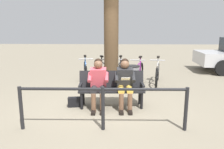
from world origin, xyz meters
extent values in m
plane|color=gray|center=(0.00, 0.00, 0.00)|extent=(40.00, 40.00, 0.00)
cube|color=black|center=(-0.21, -0.07, 0.42)|extent=(1.62, 0.52, 0.05)
cube|color=black|center=(-0.20, -0.26, 0.66)|extent=(1.60, 0.22, 0.42)
cube|color=black|center=(-0.97, -0.11, 0.56)|extent=(0.08, 0.40, 0.05)
cube|color=black|center=(0.55, -0.03, 0.56)|extent=(0.08, 0.40, 0.05)
cylinder|color=black|center=(-0.94, 0.06, 0.20)|extent=(0.07, 0.07, 0.40)
cylinder|color=black|center=(0.50, 0.13, 0.20)|extent=(0.07, 0.07, 0.40)
cylinder|color=black|center=(-0.92, -0.28, 0.20)|extent=(0.07, 0.07, 0.40)
cylinder|color=black|center=(0.52, -0.21, 0.20)|extent=(0.07, 0.07, 0.40)
cube|color=#262628|center=(-0.53, -0.11, 0.71)|extent=(0.39, 0.33, 0.55)
sphere|color=brown|center=(-0.53, -0.09, 1.06)|extent=(0.21, 0.21, 0.21)
sphere|color=black|center=(-0.53, -0.12, 1.10)|extent=(0.20, 0.20, 0.20)
cylinder|color=gold|center=(-0.64, 0.09, 0.49)|extent=(0.17, 0.41, 0.15)
cylinder|color=brown|center=(-0.65, 0.29, 0.23)|extent=(0.11, 0.11, 0.45)
cube|color=black|center=(-0.65, 0.39, 0.04)|extent=(0.10, 0.22, 0.07)
cylinder|color=#262628|center=(-0.73, 0.00, 0.77)|extent=(0.11, 0.31, 0.23)
cylinder|color=gold|center=(-0.44, 0.10, 0.49)|extent=(0.17, 0.41, 0.15)
cylinder|color=brown|center=(-0.45, 0.30, 0.23)|extent=(0.11, 0.11, 0.45)
cube|color=black|center=(-0.45, 0.40, 0.04)|extent=(0.10, 0.22, 0.07)
cylinder|color=#262628|center=(-0.33, 0.02, 0.77)|extent=(0.11, 0.31, 0.23)
cube|color=silver|center=(-0.54, 0.19, 0.77)|extent=(0.21, 0.13, 0.09)
cube|color=#D84C59|center=(0.11, -0.08, 0.71)|extent=(0.39, 0.33, 0.55)
sphere|color=brown|center=(0.11, -0.06, 1.06)|extent=(0.21, 0.21, 0.21)
sphere|color=black|center=(0.11, -0.09, 1.10)|extent=(0.20, 0.20, 0.20)
cylinder|color=#262628|center=(0.00, 0.12, 0.49)|extent=(0.17, 0.41, 0.15)
cylinder|color=brown|center=(-0.01, 0.32, 0.23)|extent=(0.11, 0.11, 0.45)
cube|color=black|center=(-0.01, 0.42, 0.04)|extent=(0.10, 0.22, 0.07)
cylinder|color=#D84C59|center=(-0.09, 0.03, 0.77)|extent=(0.11, 0.31, 0.23)
cylinder|color=#262628|center=(0.20, 0.13, 0.49)|extent=(0.17, 0.41, 0.15)
cylinder|color=brown|center=(0.19, 0.33, 0.23)|extent=(0.11, 0.11, 0.45)
cube|color=black|center=(0.19, 0.43, 0.04)|extent=(0.10, 0.22, 0.07)
cylinder|color=#D84C59|center=(0.31, 0.05, 0.77)|extent=(0.11, 0.31, 0.23)
cube|color=black|center=(0.72, -0.03, 0.12)|extent=(0.31, 0.18, 0.24)
cylinder|color=#4C3823|center=(-0.14, -1.61, 2.10)|extent=(0.44, 0.44, 4.20)
cylinder|color=slate|center=(-0.80, -1.34, 0.39)|extent=(0.36, 0.36, 0.79)
cylinder|color=black|center=(-0.80, -1.34, 0.80)|extent=(0.38, 0.38, 0.03)
torus|color=black|center=(-1.60, -1.92, 0.33)|extent=(0.19, 0.66, 0.66)
cylinder|color=silver|center=(-1.60, -1.92, 0.33)|extent=(0.06, 0.07, 0.06)
torus|color=black|center=(-1.81, -2.92, 0.33)|extent=(0.19, 0.66, 0.66)
cylinder|color=silver|center=(-1.81, -2.92, 0.33)|extent=(0.06, 0.07, 0.06)
cylinder|color=silver|center=(-1.71, -2.42, 0.71)|extent=(0.17, 0.63, 0.04)
cylinder|color=silver|center=(-1.69, -2.34, 0.51)|extent=(0.16, 0.59, 0.43)
cylinder|color=silver|center=(-1.75, -2.60, 0.63)|extent=(0.04, 0.04, 0.55)
cube|color=black|center=(-1.75, -2.60, 0.91)|extent=(0.13, 0.23, 0.05)
cylinder|color=#B2B2B7|center=(-1.63, -2.02, 0.88)|extent=(0.48, 0.13, 0.03)
torus|color=black|center=(-0.96, -1.92, 0.33)|extent=(0.21, 0.66, 0.66)
cylinder|color=silver|center=(-0.96, -1.92, 0.33)|extent=(0.06, 0.07, 0.06)
torus|color=black|center=(-1.20, -2.91, 0.33)|extent=(0.21, 0.66, 0.66)
cylinder|color=silver|center=(-1.20, -2.91, 0.33)|extent=(0.06, 0.07, 0.06)
cylinder|color=#8C268C|center=(-1.08, -2.41, 0.71)|extent=(0.19, 0.62, 0.04)
cylinder|color=#8C268C|center=(-1.06, -2.33, 0.51)|extent=(0.18, 0.59, 0.43)
cylinder|color=#8C268C|center=(-1.12, -2.59, 0.63)|extent=(0.04, 0.04, 0.55)
cube|color=black|center=(-1.12, -2.59, 0.91)|extent=(0.14, 0.23, 0.05)
cylinder|color=#B2B2B7|center=(-0.99, -2.02, 0.88)|extent=(0.47, 0.14, 0.03)
torus|color=black|center=(-0.36, -2.06, 0.33)|extent=(0.13, 0.66, 0.66)
cylinder|color=silver|center=(-0.36, -2.06, 0.33)|extent=(0.06, 0.06, 0.06)
torus|color=black|center=(-0.47, -3.08, 0.33)|extent=(0.13, 0.66, 0.66)
cylinder|color=silver|center=(-0.47, -3.08, 0.33)|extent=(0.06, 0.06, 0.06)
cylinder|color=black|center=(-0.42, -2.57, 0.71)|extent=(0.11, 0.63, 0.04)
cylinder|color=black|center=(-0.41, -2.49, 0.51)|extent=(0.10, 0.60, 0.43)
cylinder|color=black|center=(-0.44, -2.75, 0.63)|extent=(0.04, 0.04, 0.55)
cube|color=black|center=(-0.44, -2.75, 0.91)|extent=(0.11, 0.23, 0.05)
cylinder|color=#B2B2B7|center=(-0.38, -2.17, 0.88)|extent=(0.48, 0.08, 0.03)
torus|color=black|center=(0.04, -2.02, 0.33)|extent=(0.25, 0.65, 0.66)
cylinder|color=silver|center=(0.04, -2.02, 0.33)|extent=(0.07, 0.07, 0.06)
torus|color=black|center=(0.34, -2.99, 0.33)|extent=(0.25, 0.65, 0.66)
cylinder|color=silver|center=(0.34, -2.99, 0.33)|extent=(0.07, 0.07, 0.06)
cylinder|color=black|center=(0.19, -2.51, 0.71)|extent=(0.22, 0.62, 0.04)
cylinder|color=black|center=(0.17, -2.43, 0.51)|extent=(0.21, 0.58, 0.43)
cylinder|color=black|center=(0.24, -2.68, 0.63)|extent=(0.04, 0.04, 0.55)
cube|color=black|center=(0.24, -2.68, 0.91)|extent=(0.15, 0.24, 0.05)
cylinder|color=#B2B2B7|center=(0.07, -2.12, 0.88)|extent=(0.47, 0.17, 0.03)
torus|color=black|center=(0.72, -2.10, 0.33)|extent=(0.18, 0.66, 0.66)
cylinder|color=silver|center=(0.72, -2.10, 0.33)|extent=(0.06, 0.07, 0.06)
torus|color=black|center=(0.91, -3.11, 0.33)|extent=(0.18, 0.66, 0.66)
cylinder|color=silver|center=(0.91, -3.11, 0.33)|extent=(0.06, 0.07, 0.06)
cylinder|color=#1E519E|center=(0.82, -2.61, 0.71)|extent=(0.16, 0.63, 0.04)
cylinder|color=#1E519E|center=(0.80, -2.53, 0.51)|extent=(0.15, 0.59, 0.43)
cylinder|color=#1E519E|center=(0.85, -2.79, 0.63)|extent=(0.04, 0.04, 0.55)
cube|color=black|center=(0.85, -2.79, 0.91)|extent=(0.13, 0.23, 0.05)
cylinder|color=#B2B2B7|center=(0.74, -2.20, 0.88)|extent=(0.48, 0.12, 0.03)
cylinder|color=black|center=(-1.66, 1.18, 0.42)|extent=(0.07, 0.07, 0.85)
cylinder|color=black|center=(-0.09, 1.21, 0.42)|extent=(0.07, 0.07, 0.85)
cylinder|color=black|center=(1.47, 1.24, 0.42)|extent=(0.07, 0.07, 0.85)
cylinder|color=black|center=(-0.09, 1.21, 0.81)|extent=(3.14, 0.11, 0.06)
cylinder|color=black|center=(-4.55, -3.79, 0.32)|extent=(0.65, 0.25, 0.64)
cylinder|color=black|center=(-4.63, -5.58, 0.32)|extent=(0.65, 0.25, 0.64)
camera|label=1|loc=(-0.40, 5.23, 1.95)|focal=36.03mm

